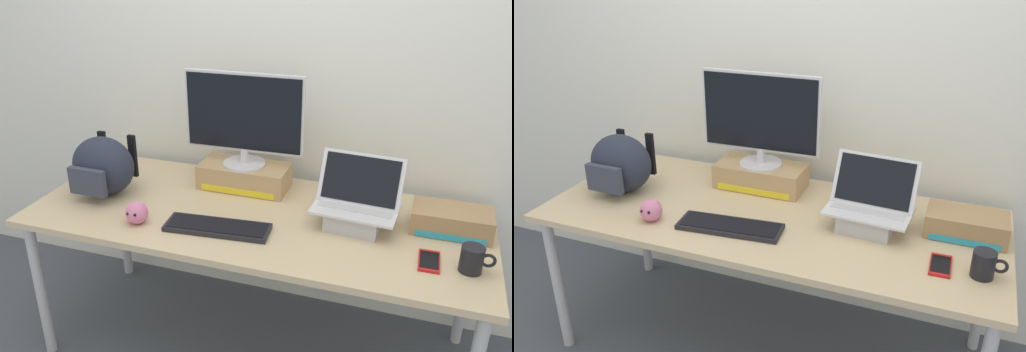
{
  "view_description": "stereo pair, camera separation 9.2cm",
  "coord_description": "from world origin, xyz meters",
  "views": [
    {
      "loc": [
        0.68,
        -1.98,
        1.86
      ],
      "look_at": [
        0.0,
        0.0,
        0.93
      ],
      "focal_mm": 37.46,
      "sensor_mm": 36.0,
      "label": 1
    },
    {
      "loc": [
        0.77,
        -1.95,
        1.86
      ],
      "look_at": [
        0.0,
        0.0,
        0.93
      ],
      "focal_mm": 37.46,
      "sensor_mm": 36.0,
      "label": 2
    }
  ],
  "objects": [
    {
      "name": "ground_plane",
      "position": [
        0.0,
        0.0,
        0.0
      ],
      "size": [
        20.0,
        20.0,
        0.0
      ],
      "primitive_type": "plane",
      "color": "#474C56"
    },
    {
      "name": "toner_box_cyan",
      "position": [
        0.81,
        0.11,
        0.8
      ],
      "size": [
        0.32,
        0.18,
        0.1
      ],
      "color": "#9E7A51",
      "rests_on": "desk"
    },
    {
      "name": "plush_toy",
      "position": [
        -0.45,
        -0.25,
        0.79
      ],
      "size": [
        0.1,
        0.1,
        0.1
      ],
      "color": "#CC7099",
      "rests_on": "desk"
    },
    {
      "name": "toner_box_yellow",
      "position": [
        -0.14,
        0.24,
        0.8
      ],
      "size": [
        0.43,
        0.21,
        0.12
      ],
      "color": "tan",
      "rests_on": "desk"
    },
    {
      "name": "open_laptop",
      "position": [
        0.43,
        0.03,
        0.81
      ],
      "size": [
        0.36,
        0.25,
        0.29
      ],
      "rotation": [
        0.0,
        0.0,
        -0.07
      ],
      "color": "#ADADB2",
      "rests_on": "desk"
    },
    {
      "name": "external_keyboard",
      "position": [
        -0.1,
        -0.19,
        0.76
      ],
      "size": [
        0.45,
        0.18,
        0.02
      ],
      "rotation": [
        0.0,
        0.0,
        0.09
      ],
      "color": "black",
      "rests_on": "desk"
    },
    {
      "name": "coffee_mug",
      "position": [
        0.89,
        -0.17,
        0.8
      ],
      "size": [
        0.12,
        0.08,
        0.1
      ],
      "color": "black",
      "rests_on": "desk"
    },
    {
      "name": "back_wall",
      "position": [
        0.0,
        0.52,
        1.3
      ],
      "size": [
        7.0,
        0.1,
        2.6
      ],
      "primitive_type": "cube",
      "color": "silver",
      "rests_on": "ground"
    },
    {
      "name": "messenger_backpack",
      "position": [
        -0.74,
        -0.04,
        0.88
      ],
      "size": [
        0.31,
        0.28,
        0.28
      ],
      "rotation": [
        0.0,
        0.0,
        -0.02
      ],
      "color": "#232838",
      "rests_on": "desk"
    },
    {
      "name": "desk",
      "position": [
        0.0,
        0.0,
        0.68
      ],
      "size": [
        2.01,
        0.84,
        0.75
      ],
      "color": "tan",
      "rests_on": "ground"
    },
    {
      "name": "cell_phone",
      "position": [
        0.74,
        -0.16,
        0.75
      ],
      "size": [
        0.08,
        0.15,
        0.01
      ],
      "rotation": [
        0.0,
        0.0,
        0.02
      ],
      "color": "red",
      "rests_on": "desk"
    },
    {
      "name": "desktop_monitor",
      "position": [
        -0.14,
        0.24,
        1.1
      ],
      "size": [
        0.57,
        0.2,
        0.45
      ],
      "rotation": [
        0.0,
        0.0,
        0.03
      ],
      "color": "silver",
      "rests_on": "toner_box_yellow"
    }
  ]
}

